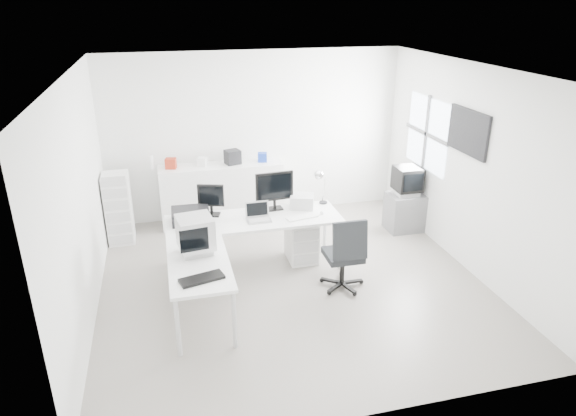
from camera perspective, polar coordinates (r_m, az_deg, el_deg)
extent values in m
cube|color=#B7AFA4|center=(7.03, 0.40, -8.16)|extent=(5.00, 5.00, 0.01)
cube|color=white|center=(6.10, 0.47, 15.09)|extent=(5.00, 5.00, 0.01)
cube|color=white|center=(8.77, -3.69, 8.02)|extent=(5.00, 0.02, 2.80)
cube|color=white|center=(6.33, -22.05, 0.56)|extent=(0.02, 5.00, 2.80)
cube|color=white|center=(7.43, 19.49, 4.07)|extent=(0.02, 5.00, 2.80)
cube|color=white|center=(7.46, 1.51, -3.63)|extent=(0.40, 0.50, 0.60)
cube|color=black|center=(7.06, -10.77, -0.82)|extent=(0.51, 0.40, 0.18)
cube|color=white|center=(7.08, 1.59, -1.03)|extent=(0.47, 0.23, 0.02)
sphere|color=white|center=(7.20, 3.78, -0.52)|extent=(0.05, 0.05, 0.05)
cube|color=#BCBCBC|center=(7.40, 1.57, 0.76)|extent=(0.41, 0.38, 0.19)
cube|color=black|center=(5.66, -9.56, -7.75)|extent=(0.51, 0.31, 0.03)
cube|color=slate|center=(8.63, 12.81, -0.42)|extent=(0.57, 0.46, 0.62)
cube|color=white|center=(8.71, -7.31, 1.61)|extent=(2.03, 0.51, 1.02)
cube|color=#AB2D18|center=(8.47, -12.90, 4.85)|extent=(0.19, 0.18, 0.16)
cube|color=white|center=(8.49, -9.52, 5.09)|extent=(0.18, 0.17, 0.15)
cube|color=black|center=(8.53, -6.18, 5.65)|extent=(0.28, 0.27, 0.23)
cube|color=#1838A8|center=(8.62, -2.86, 5.66)|extent=(0.18, 0.16, 0.15)
cylinder|color=white|center=(8.50, -14.94, 4.92)|extent=(0.07, 0.07, 0.22)
cube|color=white|center=(8.34, -18.29, -0.02)|extent=(0.39, 0.46, 1.10)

